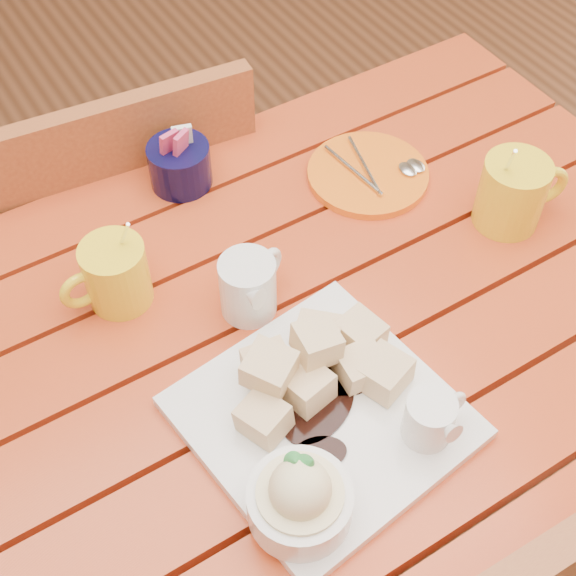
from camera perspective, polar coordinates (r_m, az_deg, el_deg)
ground at (r=1.63m, az=0.02°, el=-19.39°), size 5.00×5.00×0.00m
table at (r=1.05m, az=0.03°, el=-7.56°), size 1.20×0.79×0.75m
dessert_plate at (r=0.87m, az=2.42°, el=-9.75°), size 0.30×0.30×0.11m
coffee_mug_left at (r=0.99m, az=-12.26°, el=0.96°), size 0.11×0.08×0.13m
coffee_mug_right at (r=1.10m, az=15.76°, el=6.59°), size 0.12×0.09×0.15m
cream_pitcher at (r=0.96m, az=-2.72°, el=0.18°), size 0.10×0.09×0.08m
sugar_caddy at (r=1.13m, az=-7.71°, el=8.73°), size 0.09×0.09×0.09m
orange_saucer at (r=1.16m, az=5.78°, el=8.09°), size 0.17×0.17×0.02m
chair_far at (r=1.46m, az=-11.27°, el=3.24°), size 0.45×0.45×0.86m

